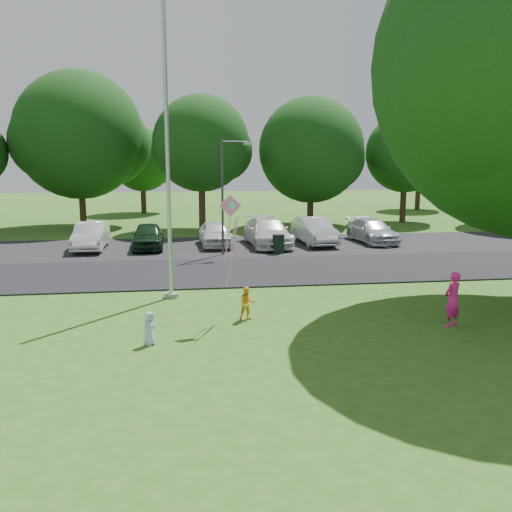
{
  "coord_description": "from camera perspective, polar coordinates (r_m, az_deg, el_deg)",
  "views": [
    {
      "loc": [
        -3.22,
        -14.78,
        5.07
      ],
      "look_at": [
        -0.61,
        4.0,
        1.6
      ],
      "focal_mm": 40.0,
      "sensor_mm": 36.0,
      "label": 1
    }
  ],
  "objects": [
    {
      "name": "horizon_trees",
      "position": [
        49.2,
        0.62,
        9.48
      ],
      "size": [
        77.46,
        7.2,
        7.02
      ],
      "color": "#332316",
      "rests_on": "ground"
    },
    {
      "name": "trash_can",
      "position": [
        28.59,
        2.25,
        1.16
      ],
      "size": [
        0.62,
        0.62,
        0.99
      ],
      "rotation": [
        0.0,
        0.0,
        0.11
      ],
      "color": "black",
      "rests_on": "ground"
    },
    {
      "name": "parked_cars",
      "position": [
        30.83,
        -1.1,
        2.32
      ],
      "size": [
        17.2,
        5.24,
        1.48
      ],
      "color": "silver",
      "rests_on": "ground"
    },
    {
      "name": "child_yellow",
      "position": [
        17.42,
        -0.9,
        -4.76
      ],
      "size": [
        0.55,
        0.45,
        1.04
      ],
      "primitive_type": "imported",
      "rotation": [
        0.0,
        0.0,
        0.12
      ],
      "color": "yellow",
      "rests_on": "ground"
    },
    {
      "name": "woman",
      "position": [
        17.69,
        19.06,
        -4.12
      ],
      "size": [
        0.71,
        0.61,
        1.63
      ],
      "primitive_type": "imported",
      "rotation": [
        0.0,
        0.0,
        3.59
      ],
      "color": "#FD218E",
      "rests_on": "ground"
    },
    {
      "name": "street_lamp",
      "position": [
        27.98,
        -2.94,
        6.98
      ],
      "size": [
        1.59,
        0.49,
        5.69
      ],
      "rotation": [
        0.0,
        0.0,
        0.21
      ],
      "color": "#3F3F44",
      "rests_on": "ground"
    },
    {
      "name": "parking_strip",
      "position": [
        30.86,
        -1.81,
        0.97
      ],
      "size": [
        42.0,
        7.0,
        0.06
      ],
      "primitive_type": "cube",
      "color": "black",
      "rests_on": "ground"
    },
    {
      "name": "flagpole",
      "position": [
        19.8,
        -8.78,
        7.64
      ],
      "size": [
        0.5,
        0.5,
        10.0
      ],
      "color": "#B7BABF",
      "rests_on": "ground"
    },
    {
      "name": "kite",
      "position": [
        16.73,
        -2.12,
        3.53
      ],
      "size": [
        6.72,
        1.61,
        2.83
      ],
      "rotation": [
        0.0,
        0.0,
        0.0
      ],
      "color": "pink",
      "rests_on": "ground"
    },
    {
      "name": "tree_row",
      "position": [
        39.31,
        -0.89,
        11.3
      ],
      "size": [
        64.35,
        11.94,
        10.88
      ],
      "color": "#332316",
      "rests_on": "ground"
    },
    {
      "name": "ground",
      "position": [
        15.95,
        4.2,
        -8.19
      ],
      "size": [
        120.0,
        120.0,
        0.0
      ],
      "primitive_type": "plane",
      "color": "#2E5F19",
      "rests_on": "ground"
    },
    {
      "name": "park_road",
      "position": [
        24.52,
        -0.19,
        -1.49
      ],
      "size": [
        60.0,
        6.0,
        0.06
      ],
      "primitive_type": "cube",
      "color": "black",
      "rests_on": "ground"
    },
    {
      "name": "child_blue",
      "position": [
        15.5,
        -10.6,
        -7.14
      ],
      "size": [
        0.51,
        0.52,
        0.91
      ],
      "primitive_type": "imported",
      "rotation": [
        0.0,
        0.0,
        0.85
      ],
      "color": "#A5D0FE",
      "rests_on": "ground"
    }
  ]
}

